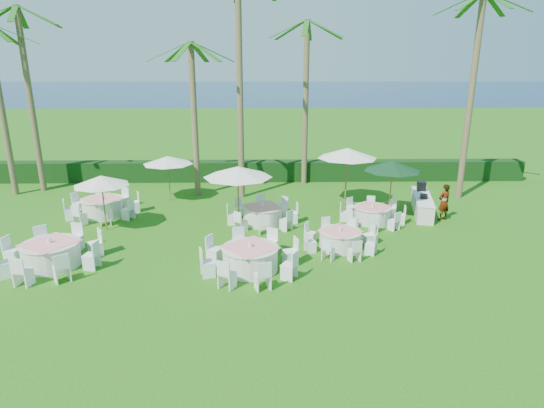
{
  "coord_description": "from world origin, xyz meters",
  "views": [
    {
      "loc": [
        1.13,
        -15.1,
        6.83
      ],
      "look_at": [
        1.5,
        2.83,
        1.3
      ],
      "focal_mm": 30.0,
      "sensor_mm": 36.0,
      "label": 1
    }
  ],
  "objects": [
    {
      "name": "banquet_table_a",
      "position": [
        -6.33,
        -0.22,
        0.46
      ],
      "size": [
        3.5,
        3.5,
        1.04
      ],
      "color": "beige",
      "rests_on": "ground"
    },
    {
      "name": "staff_person",
      "position": [
        9.34,
        4.44,
        0.84
      ],
      "size": [
        0.72,
        0.61,
        1.68
      ],
      "primitive_type": "imported",
      "rotation": [
        0.0,
        0.0,
        3.53
      ],
      "color": "gray",
      "rests_on": "ground"
    },
    {
      "name": "umbrella_c",
      "position": [
        -3.73,
        7.81,
        2.15
      ],
      "size": [
        2.56,
        2.56,
        2.35
      ],
      "color": "brown",
      "rests_on": "ground"
    },
    {
      "name": "buffet_table",
      "position": [
        8.73,
        5.48,
        0.45
      ],
      "size": [
        1.59,
        3.73,
        1.3
      ],
      "color": "beige",
      "rests_on": "ground"
    },
    {
      "name": "umbrella_d",
      "position": [
        5.3,
        6.9,
        2.65
      ],
      "size": [
        2.95,
        2.95,
        2.9
      ],
      "color": "brown",
      "rests_on": "ground"
    },
    {
      "name": "umbrella_green",
      "position": [
        6.97,
        4.86,
        2.44
      ],
      "size": [
        2.56,
        2.56,
        2.68
      ],
      "color": "brown",
      "rests_on": "ground"
    },
    {
      "name": "palm_c",
      "position": [
        -0.01,
        8.42,
        5.91
      ],
      "size": [
        4.11,
        4.4,
        10.87
      ],
      "color": "brown",
      "rests_on": "ground"
    },
    {
      "name": "banquet_table_c",
      "position": [
        4.09,
        1.17,
        0.38
      ],
      "size": [
        2.84,
        2.84,
        0.88
      ],
      "color": "beige",
      "rests_on": "ground"
    },
    {
      "name": "palm_b",
      "position": [
        -2.43,
        8.86,
        4.41
      ],
      "size": [
        4.3,
        4.33,
        7.94
      ],
      "color": "brown",
      "rests_on": "ground"
    },
    {
      "name": "banquet_table_b",
      "position": [
        0.68,
        -0.71,
        0.45
      ],
      "size": [
        3.4,
        3.4,
        1.03
      ],
      "color": "beige",
      "rests_on": "ground"
    },
    {
      "name": "palm_f",
      "position": [
        -12.44,
        9.17,
        4.87
      ],
      "size": [
        4.21,
        4.39,
        8.83
      ],
      "color": "brown",
      "rests_on": "ground"
    },
    {
      "name": "ocean",
      "position": [
        0.0,
        102.0,
        0.0
      ],
      "size": [
        260.0,
        260.0,
        0.0
      ],
      "primitive_type": "plane",
      "color": "#071A4D",
      "rests_on": "ground"
    },
    {
      "name": "banquet_table_f",
      "position": [
        6.03,
        4.17,
        0.38
      ],
      "size": [
        2.89,
        2.89,
        0.88
      ],
      "color": "beige",
      "rests_on": "ground"
    },
    {
      "name": "palm_a",
      "position": [
        -11.29,
        9.97,
        5.32
      ],
      "size": [
        4.35,
        4.28,
        9.71
      ],
      "color": "brown",
      "rests_on": "ground"
    },
    {
      "name": "ground",
      "position": [
        0.0,
        0.0,
        0.0
      ],
      "size": [
        120.0,
        120.0,
        0.0
      ],
      "primitive_type": "plane",
      "color": "#215C0F",
      "rests_on": "ground"
    },
    {
      "name": "banquet_table_d",
      "position": [
        -6.4,
        5.36,
        0.44
      ],
      "size": [
        3.26,
        3.26,
        1.01
      ],
      "color": "beige",
      "rests_on": "ground"
    },
    {
      "name": "palm_e",
      "position": [
        11.62,
        8.1,
        5.54
      ],
      "size": [
        4.19,
        4.39,
        10.13
      ],
      "color": "brown",
      "rests_on": "ground"
    },
    {
      "name": "hedge",
      "position": [
        0.0,
        12.0,
        0.6
      ],
      "size": [
        34.0,
        1.0,
        1.2
      ],
      "primitive_type": "cube",
      "color": "black",
      "rests_on": "ground"
    },
    {
      "name": "palm_d",
      "position": [
        3.59,
        11.3,
        5.05
      ],
      "size": [
        4.22,
        4.38,
        9.17
      ],
      "color": "brown",
      "rests_on": "ground"
    },
    {
      "name": "umbrella_a",
      "position": [
        -5.61,
        3.38,
        2.2
      ],
      "size": [
        2.31,
        2.31,
        2.41
      ],
      "color": "brown",
      "rests_on": "ground"
    },
    {
      "name": "umbrella_b",
      "position": [
        0.06,
        3.78,
        2.45
      ],
      "size": [
        2.96,
        2.96,
        2.68
      ],
      "color": "brown",
      "rests_on": "ground"
    },
    {
      "name": "banquet_table_e",
      "position": [
        1.1,
        4.13,
        0.42
      ],
      "size": [
        3.17,
        3.17,
        0.96
      ],
      "color": "beige",
      "rests_on": "ground"
    }
  ]
}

